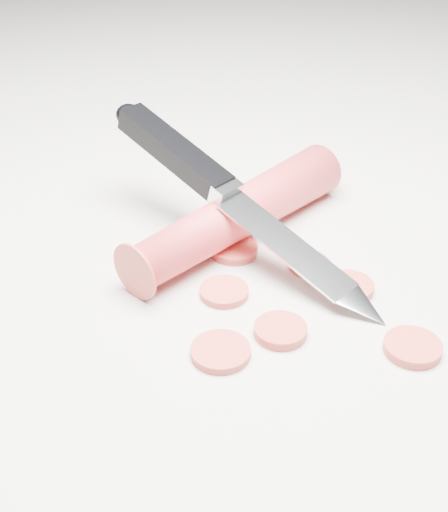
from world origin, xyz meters
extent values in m
plane|color=silver|center=(0.00, 0.00, 0.00)|extent=(2.40, 2.40, 0.00)
cylinder|color=red|center=(-0.01, 0.04, 0.02)|extent=(0.19, 0.16, 0.04)
cylinder|color=red|center=(-0.03, -0.03, 0.00)|extent=(0.03, 0.03, 0.01)
cylinder|color=red|center=(-0.05, -0.09, 0.00)|extent=(0.04, 0.04, 0.01)
cylinder|color=red|center=(0.05, -0.04, 0.00)|extent=(0.03, 0.03, 0.01)
cylinder|color=red|center=(0.07, -0.11, 0.00)|extent=(0.04, 0.04, 0.01)
cylinder|color=red|center=(0.03, -0.01, 0.00)|extent=(0.03, 0.03, 0.01)
cylinder|color=red|center=(-0.02, 0.02, 0.00)|extent=(0.04, 0.04, 0.01)
cylinder|color=red|center=(-0.01, -0.08, 0.00)|extent=(0.03, 0.03, 0.01)
camera|label=1|loc=(-0.10, -0.42, 0.30)|focal=50.00mm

